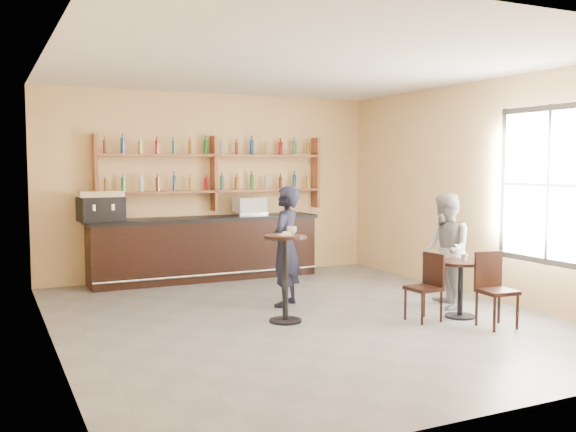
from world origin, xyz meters
name	(u,v)px	position (x,y,z in m)	size (l,w,h in m)	color
floor	(301,318)	(0.00, 0.00, 0.00)	(7.00, 7.00, 0.00)	slate
ceiling	(301,66)	(0.00, 0.00, 3.20)	(7.00, 7.00, 0.00)	white
wall_back	(212,185)	(0.00, 3.50, 1.60)	(7.00, 7.00, 0.00)	#EAC185
wall_front	(503,213)	(0.00, -3.50, 1.60)	(7.00, 7.00, 0.00)	#EAC185
wall_left	(50,200)	(-3.00, 0.00, 1.60)	(7.00, 7.00, 0.00)	#EAC185
wall_right	(483,190)	(3.00, 0.00, 1.60)	(7.00, 7.00, 0.00)	#EAC185
window_pane	(548,185)	(2.99, -1.20, 1.70)	(2.00, 2.00, 0.00)	white
window_frame	(548,185)	(2.99, -1.20, 1.70)	(0.04, 1.70, 2.10)	black
shelf_unit	(214,173)	(0.00, 3.37, 1.81)	(4.00, 0.26, 1.40)	brown
liquor_bottles	(214,164)	(0.00, 3.37, 1.98)	(3.68, 0.10, 1.00)	#8C5919
bar_counter	(205,248)	(-0.25, 3.15, 0.54)	(3.96, 0.77, 1.07)	black
espresso_machine	(101,206)	(-1.96, 3.15, 1.31)	(0.67, 0.43, 0.48)	black
pastry_case	(250,206)	(0.57, 3.15, 1.23)	(0.52, 0.42, 0.31)	silver
pedestal_table	(285,279)	(-0.27, -0.10, 0.55)	(0.53, 0.53, 1.10)	black
napkin	(285,235)	(-0.27, -0.10, 1.10)	(0.16, 0.16, 0.00)	white
donut	(286,233)	(-0.26, -0.11, 1.12)	(0.11, 0.11, 0.04)	#DA874F
cup_pedestal	(292,230)	(-0.13, 0.00, 1.14)	(0.12, 0.12, 0.09)	white
man_main	(285,246)	(0.13, 0.73, 0.83)	(0.61, 0.40, 1.67)	black
cafe_table	(460,289)	(1.87, -0.86, 0.37)	(0.58, 0.58, 0.73)	black
cup_cafe	(464,257)	(1.92, -0.86, 0.78)	(0.10, 0.10, 0.09)	white
chair_west	(423,288)	(1.32, -0.81, 0.43)	(0.37, 0.37, 0.85)	black
chair_south	(497,290)	(1.92, -1.46, 0.45)	(0.39, 0.39, 0.91)	black
patron_second	(446,251)	(2.05, -0.34, 0.79)	(0.77, 0.60, 1.59)	gray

